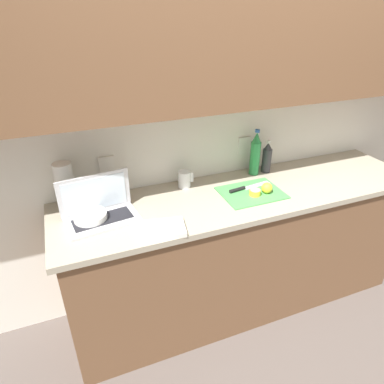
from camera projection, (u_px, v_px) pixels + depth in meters
name	position (u px, v px, depth m)	size (l,w,h in m)	color
ground_plane	(237.00, 298.00, 2.55)	(12.00, 12.00, 0.00)	#564C47
wall_back	(235.00, 77.00, 1.99)	(5.20, 0.38, 2.60)	white
counter_unit	(244.00, 248.00, 2.34)	(2.33, 0.60, 0.91)	brown
laptop	(100.00, 209.00, 1.83)	(0.41, 0.27, 0.23)	silver
cutting_board	(251.00, 193.00, 2.10)	(0.37, 0.29, 0.01)	#4C9E51
knife	(243.00, 188.00, 2.12)	(0.30, 0.07, 0.02)	silver
lemon_half_cut	(255.00, 192.00, 2.05)	(0.07, 0.07, 0.04)	yellow
lemon_whole_beside	(267.00, 188.00, 2.07)	(0.07, 0.07, 0.07)	yellow
bottle_green_soda	(267.00, 158.00, 2.33)	(0.06, 0.06, 0.23)	#333338
bottle_oil_tall	(255.00, 154.00, 2.27)	(0.07, 0.07, 0.31)	#2D934C
measuring_cup	(184.00, 179.00, 2.15)	(0.10, 0.08, 0.11)	silver
bowl_white	(91.00, 218.00, 1.81)	(0.17, 0.17, 0.05)	white
paper_towel_roll	(66.00, 186.00, 1.89)	(0.10, 0.10, 0.27)	white
dish_towel	(163.00, 229.00, 1.75)	(0.22, 0.16, 0.02)	silver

